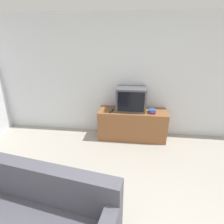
{
  "coord_description": "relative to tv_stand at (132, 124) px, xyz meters",
  "views": [
    {
      "loc": [
        0.06,
        -0.78,
        2.13
      ],
      "look_at": [
        -0.29,
        2.21,
        0.84
      ],
      "focal_mm": 28.0,
      "sensor_mm": 36.0,
      "label": 1
    }
  ],
  "objects": [
    {
      "name": "wall_back",
      "position": [
        -0.11,
        0.3,
        0.97
      ],
      "size": [
        9.0,
        0.06,
        2.6
      ],
      "color": "silver",
      "rests_on": "ground_plane"
    },
    {
      "name": "tv_stand",
      "position": [
        0.0,
        0.0,
        0.0
      ],
      "size": [
        1.48,
        0.49,
        0.66
      ],
      "color": "brown",
      "rests_on": "ground_plane"
    },
    {
      "name": "television",
      "position": [
        -0.05,
        0.05,
        0.58
      ],
      "size": [
        0.63,
        0.4,
        0.5
      ],
      "color": "#4C4C51",
      "rests_on": "tv_stand"
    },
    {
      "name": "book_stack",
      "position": [
        0.41,
        -0.05,
        0.37
      ],
      "size": [
        0.15,
        0.21,
        0.08
      ],
      "color": "#7A3884",
      "rests_on": "tv_stand"
    },
    {
      "name": "remote_on_stand",
      "position": [
        -0.45,
        -0.1,
        0.34
      ],
      "size": [
        0.09,
        0.2,
        0.02
      ],
      "rotation": [
        0.0,
        0.0,
        -0.28
      ],
      "color": "#2D2D2D",
      "rests_on": "tv_stand"
    }
  ]
}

